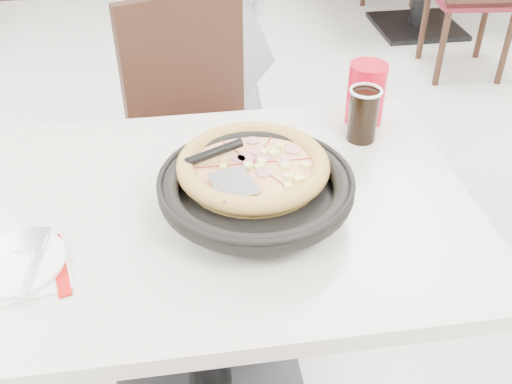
{
  "coord_description": "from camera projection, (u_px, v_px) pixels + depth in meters",
  "views": [
    {
      "loc": [
        0.26,
        -1.26,
        1.55
      ],
      "look_at": [
        0.41,
        -0.27,
        0.8
      ],
      "focal_mm": 42.0,
      "sensor_mm": 36.0,
      "label": 1
    }
  ],
  "objects": [
    {
      "name": "floor",
      "position": [
        115.0,
        356.0,
        1.89
      ],
      "size": [
        7.0,
        7.0,
        0.0
      ],
      "primitive_type": "plane",
      "color": "#ABABA6",
      "rests_on": "ground"
    },
    {
      "name": "side_plate",
      "position": [
        14.0,
        263.0,
        1.14
      ],
      "size": [
        0.21,
        0.21,
        0.01
      ],
      "primitive_type": "cylinder",
      "rotation": [
        0.0,
        0.0,
        0.09
      ],
      "color": "white",
      "rests_on": "napkin"
    },
    {
      "name": "trivet",
      "position": [
        240.0,
        196.0,
        1.29
      ],
      "size": [
        0.15,
        0.15,
        0.04
      ],
      "primitive_type": "cylinder",
      "rotation": [
        0.0,
        0.0,
        0.09
      ],
      "color": "black",
      "rests_on": "main_table"
    },
    {
      "name": "pizza_pan",
      "position": [
        256.0,
        195.0,
        1.25
      ],
      "size": [
        0.38,
        0.38,
        0.01
      ],
      "primitive_type": "cylinder",
      "rotation": [
        0.0,
        0.0,
        0.09
      ],
      "color": "black",
      "rests_on": "trivet"
    },
    {
      "name": "chair_far",
      "position": [
        212.0,
        156.0,
        1.95
      ],
      "size": [
        0.54,
        0.54,
        0.95
      ],
      "primitive_type": null,
      "rotation": [
        0.0,
        0.0,
        3.5
      ],
      "color": "black",
      "rests_on": "floor"
    },
    {
      "name": "napkin",
      "position": [
        19.0,
        269.0,
        1.13
      ],
      "size": [
        0.21,
        0.21,
        0.0
      ],
      "primitive_type": "cube",
      "rotation": [
        0.0,
        0.0,
        0.23
      ],
      "color": "white",
      "rests_on": "main_table"
    },
    {
      "name": "cola_glass",
      "position": [
        363.0,
        116.0,
        1.47
      ],
      "size": [
        0.08,
        0.08,
        0.13
      ],
      "primitive_type": "cylinder",
      "rotation": [
        0.0,
        0.0,
        0.09
      ],
      "color": "black",
      "rests_on": "main_table"
    },
    {
      "name": "red_cup",
      "position": [
        366.0,
        93.0,
        1.54
      ],
      "size": [
        0.11,
        0.11,
        0.16
      ],
      "primitive_type": "cylinder",
      "rotation": [
        0.0,
        0.0,
        0.09
      ],
      "color": "#B1061A",
      "rests_on": "main_table"
    },
    {
      "name": "pizza",
      "position": [
        253.0,
        172.0,
        1.29
      ],
      "size": [
        0.32,
        0.32,
        0.02
      ],
      "primitive_type": "cylinder",
      "rotation": [
        0.0,
        0.0,
        0.09
      ],
      "color": "#B1893F",
      "rests_on": "pizza_pan"
    },
    {
      "name": "fork",
      "position": [
        35.0,
        265.0,
        1.12
      ],
      "size": [
        0.04,
        0.17,
        0.0
      ],
      "primitive_type": "cube",
      "rotation": [
        0.0,
        0.0,
        -0.12
      ],
      "color": "silver",
      "rests_on": "side_plate"
    },
    {
      "name": "main_table",
      "position": [
        206.0,
        321.0,
        1.52
      ],
      "size": [
        1.26,
        0.9,
        0.75
      ],
      "primitive_type": null,
      "rotation": [
        0.0,
        0.0,
        0.09
      ],
      "color": "beige",
      "rests_on": "floor"
    },
    {
      "name": "pizza_server",
      "position": [
        233.0,
        183.0,
        1.2
      ],
      "size": [
        0.1,
        0.12,
        0.0
      ],
      "primitive_type": "cube",
      "rotation": [
        0.0,
        0.0,
        0.26
      ],
      "color": "silver",
      "rests_on": "pizza"
    }
  ]
}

